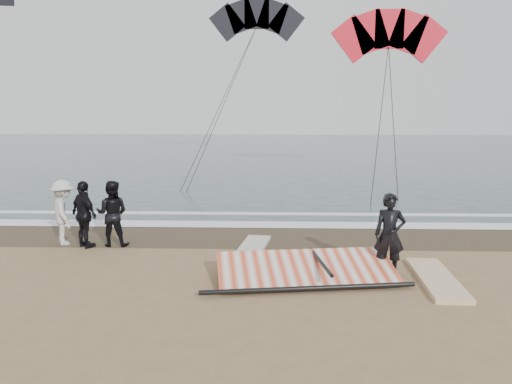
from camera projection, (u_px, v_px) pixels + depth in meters
ground at (295, 291)px, 10.46m from camera, size 120.00×120.00×0.00m
sea at (278, 152)px, 42.97m from camera, size 120.00×54.00×0.02m
wet_sand at (289, 236)px, 14.90m from camera, size 120.00×2.80×0.01m
foam_near at (287, 225)px, 16.27m from camera, size 120.00×0.90×0.01m
foam_far at (286, 214)px, 17.95m from camera, size 120.00×0.45×0.01m
man_main at (390, 235)px, 11.36m from camera, size 0.75×0.55×1.90m
board_white at (436, 279)px, 11.06m from camera, size 0.90×2.78×0.11m
board_cream at (252, 249)px, 13.43m from camera, size 1.03×2.56×0.10m
trio_cluster at (84, 213)px, 13.77m from camera, size 2.45×1.50×1.85m
sail_rig at (303, 270)px, 11.22m from camera, size 4.52×2.27×0.51m
kite_red at (389, 39)px, 26.04m from camera, size 6.59×4.21×10.99m
kite_dark at (256, 23)px, 34.25m from camera, size 7.34×7.03×16.86m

